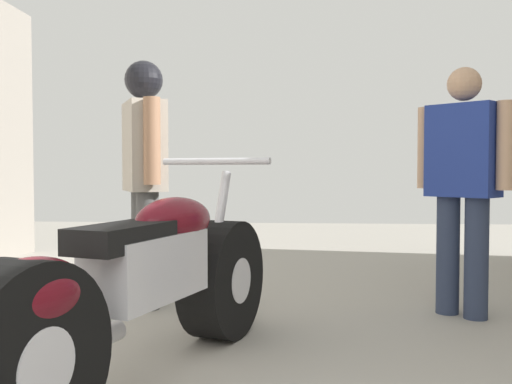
{
  "coord_description": "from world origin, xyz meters",
  "views": [
    {
      "loc": [
        0.23,
        -0.33,
        1.01
      ],
      "look_at": [
        -0.01,
        3.27,
        0.86
      ],
      "focal_mm": 39.93,
      "sensor_mm": 36.0,
      "label": 1
    }
  ],
  "objects": [
    {
      "name": "mechanic_with_helmet",
      "position": [
        -0.87,
        3.77,
        1.08
      ],
      "size": [
        0.43,
        0.68,
        1.8
      ],
      "color": "#4C4C4C",
      "rests_on": "ground_plane"
    },
    {
      "name": "ground_plane",
      "position": [
        0.0,
        3.05,
        0.0
      ],
      "size": [
        14.63,
        14.63,
        0.0
      ],
      "primitive_type": "plane",
      "color": "#9E998E"
    },
    {
      "name": "motorcycle_maroon_cruiser",
      "position": [
        -0.47,
        2.23,
        0.44
      ],
      "size": [
        1.04,
        2.26,
        1.07
      ],
      "color": "black",
      "rests_on": "ground_plane"
    },
    {
      "name": "mechanic_in_blue",
      "position": [
        1.38,
        3.63,
        0.96
      ],
      "size": [
        0.58,
        0.54,
        1.7
      ],
      "color": "#2D3851",
      "rests_on": "ground_plane"
    }
  ]
}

